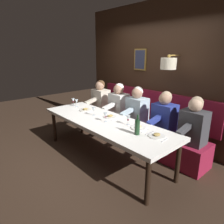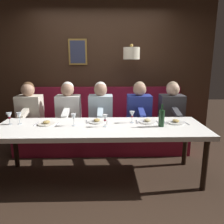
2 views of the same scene
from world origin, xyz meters
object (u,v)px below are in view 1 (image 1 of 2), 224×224
at_px(diner_near, 164,115).
at_px(wine_glass_2, 77,101).
at_px(dining_table, 104,124).
at_px(diner_middle, 137,107).
at_px(wine_glass_3, 105,115).
at_px(wine_glass_1, 73,101).
at_px(diner_nearest, 194,122).
at_px(diner_farthest, 100,97).
at_px(wine_glass_0, 94,109).
at_px(wine_glass_4, 128,118).
at_px(diner_far, 119,102).
at_px(wine_bottle, 137,127).

xyz_separation_m(diner_near, wine_glass_2, (-0.76, 1.75, 0.04)).
relative_size(dining_table, diner_middle, 3.51).
xyz_separation_m(dining_table, wine_glass_2, (0.13, 1.10, 0.18)).
bearing_deg(wine_glass_3, wine_glass_2, 82.93).
bearing_deg(dining_table, wine_glass_1, 84.48).
bearing_deg(diner_nearest, diner_middle, 90.00).
xyz_separation_m(diner_farthest, wine_glass_2, (-0.76, -0.11, 0.04)).
relative_size(diner_farthest, wine_glass_2, 4.82).
bearing_deg(wine_glass_0, diner_middle, -21.85).
bearing_deg(wine_glass_4, wine_glass_2, 91.15).
bearing_deg(diner_nearest, wine_glass_2, 108.12).
height_order(diner_far, wine_glass_1, diner_far).
relative_size(diner_middle, wine_bottle, 2.64).
height_order(diner_nearest, wine_glass_1, diner_nearest).
distance_m(wine_glass_0, wine_glass_2, 0.76).
relative_size(dining_table, wine_glass_1, 16.95).
relative_size(diner_nearest, wine_glass_1, 4.82).
bearing_deg(wine_glass_1, diner_nearest, -72.63).
bearing_deg(wine_glass_2, diner_near, -66.62).
distance_m(diner_far, wine_glass_4, 1.24).
height_order(wine_glass_3, wine_bottle, wine_bottle).
bearing_deg(diner_middle, diner_near, -90.00).
relative_size(dining_table, wine_glass_3, 16.95).
height_order(dining_table, wine_glass_0, wine_glass_0).
distance_m(dining_table, wine_glass_0, 0.40).
bearing_deg(wine_glass_0, diner_nearest, -61.49).
xyz_separation_m(diner_nearest, diner_middle, (0.00, 1.22, 0.00)).
relative_size(wine_glass_2, wine_glass_4, 1.00).
height_order(wine_glass_2, wine_glass_4, same).
height_order(diner_middle, wine_glass_4, diner_middle).
bearing_deg(wine_glass_0, wine_glass_2, 83.13).
bearing_deg(wine_glass_2, diner_farthest, 8.53).
relative_size(diner_middle, wine_glass_2, 4.82).
height_order(diner_far, wine_bottle, diner_far).
height_order(dining_table, diner_middle, diner_middle).
relative_size(dining_table, wine_glass_2, 16.95).
distance_m(diner_nearest, wine_glass_4, 1.05).
xyz_separation_m(dining_table, diner_middle, (0.88, 0.01, 0.14)).
bearing_deg(diner_middle, wine_glass_2, 124.72).
bearing_deg(wine_bottle, diner_nearest, -23.62).
height_order(wine_glass_2, wine_bottle, wine_bottle).
distance_m(wine_glass_1, wine_glass_4, 1.67).
distance_m(diner_middle, wine_glass_0, 0.91).
distance_m(dining_table, wine_glass_2, 1.13).
bearing_deg(wine_bottle, diner_near, 10.06).
xyz_separation_m(diner_far, diner_farthest, (0.00, 0.65, 0.00)).
height_order(diner_nearest, diner_middle, same).
height_order(wine_glass_0, wine_bottle, wine_bottle).
bearing_deg(dining_table, wine_bottle, -92.18).
height_order(wine_glass_0, wine_glass_4, same).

